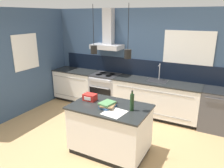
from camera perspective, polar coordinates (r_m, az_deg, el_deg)
The scene contains 12 objects.
ground_plane at distance 4.53m, azimuth -3.78°, elevation -14.93°, with size 16.00×16.00×0.00m, color tan.
wall_back at distance 5.73m, azimuth 6.11°, elevation 6.68°, with size 5.60×2.28×2.60m.
wall_left at distance 6.05m, azimuth -20.55°, elevation 5.75°, with size 0.08×3.80×2.60m.
counter_run_left at distance 6.51m, azimuth -9.22°, elevation -0.24°, with size 1.26×0.64×0.91m.
counter_run_sink at distance 5.49m, azimuth 11.33°, elevation -3.81°, with size 2.09×0.64×1.31m.
oven_range at distance 5.99m, azimuth -1.66°, elevation -1.66°, with size 0.73×0.66×0.91m.
dishwasher at distance 5.31m, azimuth 25.39°, elevation -6.07°, with size 0.61×0.65×0.91m.
kitchen_island at distance 4.04m, azimuth -0.56°, elevation -11.67°, with size 1.39×0.88×0.91m.
bottle_on_island at distance 3.63m, azimuth 5.24°, elevation -4.70°, with size 0.07×0.07×0.36m.
book_stack at distance 3.77m, azimuth -1.12°, elevation -5.45°, with size 0.29×0.33×0.09m.
red_supply_box at distance 4.09m, azimuth -5.79°, elevation -3.43°, with size 0.23×0.17×0.12m.
paper_pile at distance 3.59m, azimuth 0.65°, elevation -7.49°, with size 0.37×0.40×0.01m.
Camera 1 is at (2.03, -3.24, 2.44)m, focal length 35.00 mm.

